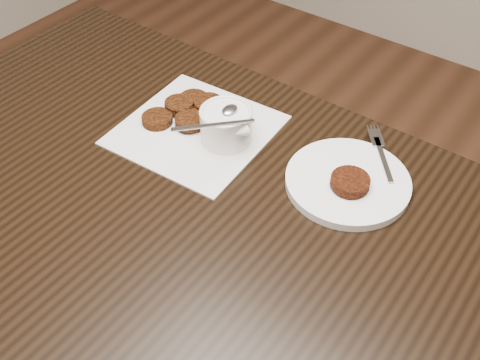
# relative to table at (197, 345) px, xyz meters

# --- Properties ---
(table) EXTENTS (1.34, 0.86, 0.75)m
(table) POSITION_rel_table_xyz_m (0.00, 0.00, 0.00)
(table) COLOR black
(table) RESTS_ON floor
(napkin) EXTENTS (0.29, 0.29, 0.00)m
(napkin) POSITION_rel_table_xyz_m (-0.14, 0.20, 0.38)
(napkin) COLOR silver
(napkin) RESTS_ON table
(sauce_ramekin) EXTENTS (0.13, 0.13, 0.13)m
(sauce_ramekin) POSITION_rel_table_xyz_m (-0.08, 0.21, 0.45)
(sauce_ramekin) COLOR white
(sauce_ramekin) RESTS_ON napkin
(patty_cluster) EXTENTS (0.25, 0.25, 0.02)m
(patty_cluster) POSITION_rel_table_xyz_m (-0.18, 0.22, 0.39)
(patty_cluster) COLOR #58270B
(patty_cluster) RESTS_ON napkin
(plate_with_patty) EXTENTS (0.30, 0.30, 0.03)m
(plate_with_patty) POSITION_rel_table_xyz_m (0.17, 0.24, 0.39)
(plate_with_patty) COLOR white
(plate_with_patty) RESTS_ON table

